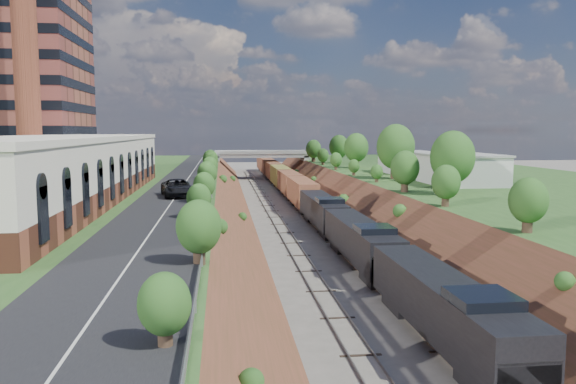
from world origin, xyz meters
name	(u,v)px	position (x,y,z in m)	size (l,w,h in m)	color
platform_left	(64,201)	(-33.00, 60.00, 2.50)	(44.00, 180.00, 5.00)	#2E5422
platform_right	(496,195)	(33.00, 60.00, 2.50)	(44.00, 180.00, 5.00)	#2E5422
embankment_left	(217,215)	(-11.00, 60.00, 0.00)	(7.07, 180.00, 7.07)	brown
embankment_right	(361,212)	(11.00, 60.00, 0.00)	(7.07, 180.00, 7.07)	brown
rail_left_track	(273,213)	(-2.60, 60.00, 0.09)	(1.58, 180.00, 0.18)	gray
rail_right_track	(307,213)	(2.60, 60.00, 0.09)	(1.58, 180.00, 0.18)	gray
road	(186,182)	(-15.50, 60.00, 5.05)	(8.00, 180.00, 0.10)	black
guardrail	(214,178)	(-11.40, 59.80, 5.55)	(0.10, 171.00, 0.70)	#99999E
commercial_building	(53,169)	(-28.00, 38.00, 8.51)	(14.30, 62.30, 7.00)	brown
highrise_tower	(4,1)	(-44.00, 72.00, 32.88)	(22.00, 22.00, 53.90)	brown
smokestack	(25,37)	(-36.00, 56.00, 25.00)	(3.20, 3.20, 40.00)	brown
overpass	(261,160)	(0.00, 122.00, 4.92)	(24.50, 8.30, 7.40)	gray
white_building_near	(461,170)	(23.50, 52.00, 7.00)	(9.00, 12.00, 4.00)	silver
white_building_far	(407,163)	(23.00, 74.00, 6.80)	(8.00, 10.00, 3.60)	silver
tree_right_large	(452,158)	(17.00, 40.00, 9.38)	(5.25, 5.25, 7.61)	#473323
tree_left_crest	(202,202)	(-11.80, 20.00, 7.04)	(2.45, 2.45, 3.55)	#473323
freight_train	(290,183)	(2.60, 80.48, 2.67)	(3.15, 160.40, 4.68)	black
suv	(178,188)	(-15.27, 40.91, 6.09)	(3.27, 7.10, 1.97)	black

